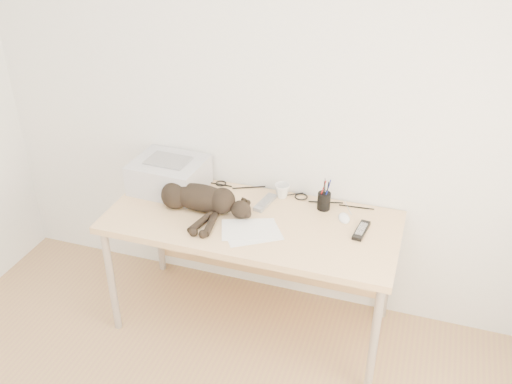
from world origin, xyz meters
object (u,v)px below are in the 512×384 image
(mug, at_px, (282,191))
(pen_cup, at_px, (324,201))
(desk, at_px, (256,231))
(cat, at_px, (197,199))
(mouse, at_px, (344,216))
(printer, at_px, (169,175))

(mug, bearing_deg, pen_cup, -10.87)
(desk, relative_size, cat, 2.23)
(desk, height_order, mouse, mouse)
(cat, xyz_separation_m, mouse, (0.80, 0.16, -0.05))
(mug, xyz_separation_m, mouse, (0.39, -0.12, -0.02))
(mouse, bearing_deg, desk, 168.79)
(desk, distance_m, mug, 0.28)
(cat, bearing_deg, desk, 16.11)
(desk, bearing_deg, printer, 171.64)
(printer, bearing_deg, desk, -8.36)
(desk, xyz_separation_m, pen_cup, (0.35, 0.14, 0.19))
(desk, distance_m, printer, 0.62)
(printer, height_order, pen_cup, printer)
(cat, distance_m, pen_cup, 0.71)
(mouse, bearing_deg, cat, 171.46)
(mug, bearing_deg, cat, -145.66)
(cat, height_order, pen_cup, pen_cup)
(pen_cup, bearing_deg, cat, -160.85)
(printer, distance_m, mouse, 1.05)
(mug, distance_m, mouse, 0.41)
(desk, bearing_deg, mouse, 8.88)
(desk, xyz_separation_m, cat, (-0.32, -0.09, 0.20))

